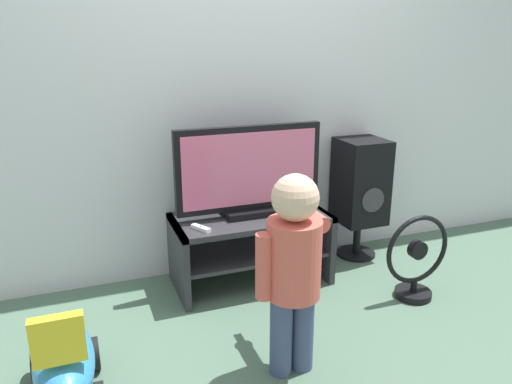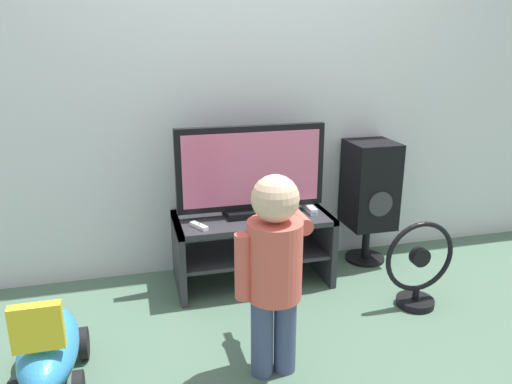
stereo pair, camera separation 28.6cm
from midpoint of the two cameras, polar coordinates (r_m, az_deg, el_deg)
name	(u,v)px [view 2 (the right image)]	position (r m, az deg, el deg)	size (l,w,h in m)	color
ground_plane	(262,298)	(2.98, 3.50, -12.09)	(16.00, 16.00, 0.00)	#4C6B56
wall_back	(239,65)	(3.11, 0.77, 14.34)	(10.00, 0.06, 2.60)	silver
tv_stand	(252,238)	(3.05, 2.25, -5.36)	(0.94, 0.46, 0.44)	#2D2D33
television	(251,172)	(2.94, 2.23, 2.27)	(0.89, 0.20, 0.54)	black
game_console	(309,208)	(3.09, 8.76, -1.89)	(0.04, 0.19, 0.04)	white
remote_primary	(199,226)	(2.81, -3.64, -3.96)	(0.09, 0.13, 0.03)	white
child	(274,260)	(2.16, 5.94, -7.88)	(0.35, 0.52, 0.93)	#3F4C72
speaker_tower	(370,187)	(3.38, 15.25, 0.51)	(0.30, 0.32, 0.82)	black
floor_fan	(418,269)	(2.99, 20.75, -8.26)	(0.41, 0.21, 0.51)	black
ride_on_toy	(49,349)	(2.36, -19.33, -16.66)	(0.29, 0.60, 0.48)	#338CD1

